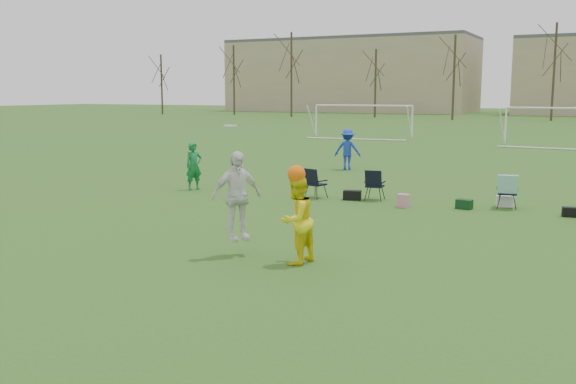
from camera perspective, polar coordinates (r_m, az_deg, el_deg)
The scene contains 8 objects.
ground at distance 13.17m, azimuth -3.44°, elevation -6.00°, with size 260.00×260.00×0.00m, color #31581B.
fielder_green_near at distance 22.53m, azimuth -8.37°, elevation 2.29°, with size 0.60×0.40×1.66m, color #136F36.
fielder_blue at distance 28.30m, azimuth 5.31°, elevation 3.79°, with size 1.15×0.66×1.78m, color #1737B0.
center_contest at distance 12.91m, azimuth -1.80°, elevation -1.38°, with size 2.28×1.15×2.72m.
sideline_setup at distance 19.36m, azimuth 16.66°, elevation 0.21°, with size 9.07×1.78×1.95m.
goal_left at distance 47.92m, azimuth 6.69°, elevation 7.08°, with size 7.39×0.76×2.46m.
goal_mid at distance 43.09m, azimuth 23.60°, elevation 6.21°, with size 7.40×0.63×2.46m.
tree_line at distance 81.10m, azimuth 22.62°, elevation 9.42°, with size 110.28×3.28×11.40m.
Camera 1 is at (6.40, -11.00, 3.38)m, focal length 40.00 mm.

